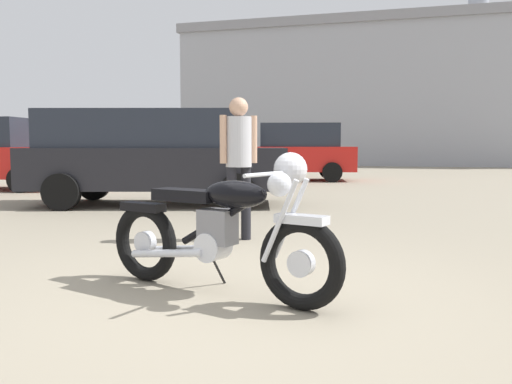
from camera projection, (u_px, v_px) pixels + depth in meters
ground_plane at (228, 300)px, 3.78m from camera, size 80.00×80.00×0.00m
vintage_motorcycle at (223, 229)px, 3.90m from camera, size 1.98×0.88×1.07m
bystander at (239, 153)px, 6.09m from camera, size 0.39×0.30×1.66m
blue_hatchback_right at (153, 154)px, 9.74m from camera, size 4.95×2.65×1.74m
red_hatchback_near at (294, 151)px, 16.51m from camera, size 4.09×2.23×1.78m
dark_sedan_left at (163, 149)px, 20.16m from camera, size 4.88×2.39×1.74m
industrial_building at (379, 97)px, 32.01m from camera, size 22.76×11.60×14.95m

